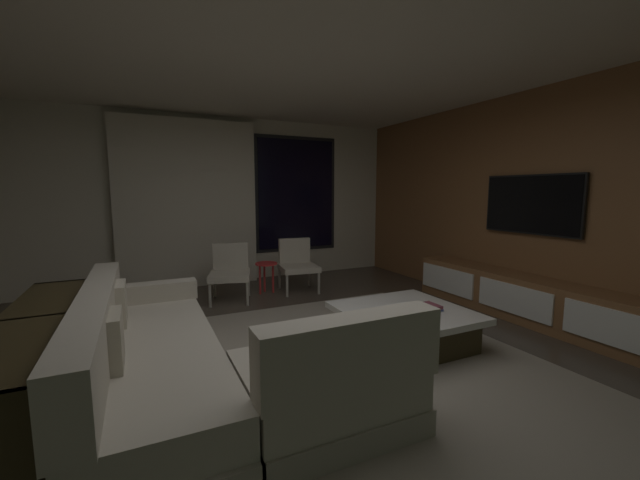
# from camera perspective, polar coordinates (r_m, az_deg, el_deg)

# --- Properties ---
(floor) EXTENTS (9.20, 9.20, 0.00)m
(floor) POSITION_cam_1_polar(r_m,az_deg,el_deg) (3.38, -1.01, -19.17)
(floor) COLOR #473D33
(back_wall_with_window) EXTENTS (6.60, 0.30, 2.70)m
(back_wall_with_window) POSITION_cam_1_polar(r_m,az_deg,el_deg) (6.48, -14.95, 5.65)
(back_wall_with_window) COLOR beige
(back_wall_with_window) RESTS_ON floor
(media_wall) EXTENTS (0.12, 7.80, 2.70)m
(media_wall) POSITION_cam_1_polar(r_m,az_deg,el_deg) (5.11, 32.07, 4.46)
(media_wall) COLOR brown
(media_wall) RESTS_ON floor
(ceiling) EXTENTS (8.20, 8.20, 0.00)m
(ceiling) POSITION_cam_1_polar(r_m,az_deg,el_deg) (3.25, -1.13, 28.87)
(ceiling) COLOR beige
(area_rug) EXTENTS (3.20, 3.80, 0.01)m
(area_rug) POSITION_cam_1_polar(r_m,az_deg,el_deg) (3.44, 5.33, -18.56)
(area_rug) COLOR gray
(area_rug) RESTS_ON floor
(sectional_couch) EXTENTS (1.98, 2.50, 0.82)m
(sectional_couch) POSITION_cam_1_polar(r_m,az_deg,el_deg) (2.95, -18.41, -17.45)
(sectional_couch) COLOR #A49C8C
(sectional_couch) RESTS_ON floor
(coffee_table) EXTENTS (1.16, 1.16, 0.36)m
(coffee_table) POSITION_cam_1_polar(r_m,az_deg,el_deg) (3.91, 12.50, -12.54)
(coffee_table) COLOR #382D18
(coffee_table) RESTS_ON floor
(book_stack_on_coffee_table) EXTENTS (0.27, 0.20, 0.05)m
(book_stack_on_coffee_table) POSITION_cam_1_polar(r_m,az_deg,el_deg) (3.88, 15.71, -9.74)
(book_stack_on_coffee_table) COLOR #576AC1
(book_stack_on_coffee_table) RESTS_ON coffee_table
(accent_chair_near_window) EXTENTS (0.60, 0.62, 0.78)m
(accent_chair_near_window) POSITION_cam_1_polar(r_m,az_deg,el_deg) (5.82, -3.46, -3.29)
(accent_chair_near_window) COLOR #B2ADA0
(accent_chair_near_window) RESTS_ON floor
(accent_chair_by_curtain) EXTENTS (0.68, 0.69, 0.78)m
(accent_chair_by_curtain) POSITION_cam_1_polar(r_m,az_deg,el_deg) (5.43, -13.30, -4.24)
(accent_chair_by_curtain) COLOR #B2ADA0
(accent_chair_by_curtain) RESTS_ON floor
(side_stool) EXTENTS (0.32, 0.32, 0.46)m
(side_stool) POSITION_cam_1_polar(r_m,az_deg,el_deg) (5.68, -8.07, -4.23)
(side_stool) COLOR red
(side_stool) RESTS_ON floor
(media_console) EXTENTS (0.46, 3.10, 0.52)m
(media_console) POSITION_cam_1_polar(r_m,az_deg,el_deg) (5.06, 28.93, -7.95)
(media_console) COLOR brown
(media_console) RESTS_ON floor
(mounted_tv) EXTENTS (0.05, 1.22, 0.70)m
(mounted_tv) POSITION_cam_1_polar(r_m,az_deg,el_deg) (5.17, 29.08, 4.68)
(mounted_tv) COLOR black
(console_table_behind_couch) EXTENTS (0.40, 2.10, 0.74)m
(console_table_behind_couch) POSITION_cam_1_polar(r_m,az_deg,el_deg) (3.07, -36.63, -14.99)
(console_table_behind_couch) COLOR #382D18
(console_table_behind_couch) RESTS_ON floor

